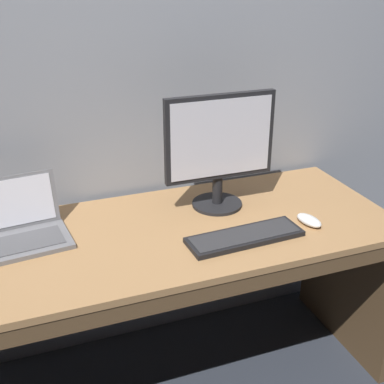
% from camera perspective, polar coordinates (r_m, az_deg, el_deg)
% --- Properties ---
extents(ground_plane, '(14.00, 14.00, 0.00)m').
position_cam_1_polar(ground_plane, '(2.33, -2.58, -20.86)').
color(ground_plane, '#2D333D').
extents(desk, '(1.76, 0.70, 0.76)m').
position_cam_1_polar(desk, '(1.95, -2.78, -9.39)').
color(desk, '#A87A4C').
rests_on(desk, ground).
extents(laptop_space_gray, '(0.35, 0.29, 0.21)m').
position_cam_1_polar(laptop_space_gray, '(1.88, -19.12, -4.00)').
color(laptop_space_gray, slate).
rests_on(laptop_space_gray, desk).
extents(external_monitor, '(0.44, 0.20, 0.46)m').
position_cam_1_polar(external_monitor, '(1.94, 3.17, 5.17)').
color(external_monitor, black).
rests_on(external_monitor, desk).
extents(wired_keyboard, '(0.43, 0.16, 0.02)m').
position_cam_1_polar(wired_keyboard, '(1.81, 6.03, -5.07)').
color(wired_keyboard, black).
rests_on(wired_keyboard, desk).
extents(computer_mouse, '(0.08, 0.13, 0.03)m').
position_cam_1_polar(computer_mouse, '(1.95, 13.19, -3.15)').
color(computer_mouse, white).
rests_on(computer_mouse, desk).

